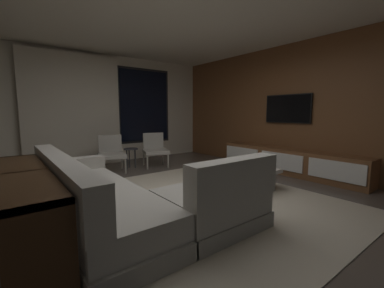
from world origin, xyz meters
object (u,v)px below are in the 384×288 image
side_stool (131,152)px  console_table_behind_couch (26,206)px  book_stack_on_coffee_table (224,167)px  accent_chair_near_window (155,148)px  coffee_table (232,178)px  mounted_tv (288,109)px  sectional_couch (126,201)px  media_console (289,162)px  accent_chair_by_curtain (111,151)px

side_stool → console_table_behind_couch: 3.41m
side_stool → book_stack_on_coffee_table: bearing=-77.9°
accent_chair_near_window → side_stool: 0.58m
book_stack_on_coffee_table → side_stool: (-0.53, 2.46, -0.01)m
coffee_table → console_table_behind_couch: console_table_behind_couch is taller
mounted_tv → accent_chair_near_window: bearing=131.8°
sectional_couch → coffee_table: bearing=7.2°
media_console → mounted_tv: 1.13m
side_stool → sectional_couch: bearing=-115.0°
mounted_tv → accent_chair_by_curtain: bearing=142.7°
accent_chair_near_window → accent_chair_by_curtain: 1.03m
book_stack_on_coffee_table → accent_chair_by_curtain: (-0.98, 2.45, 0.05)m
book_stack_on_coffee_table → media_console: (1.84, -0.05, -0.13)m
accent_chair_by_curtain → side_stool: size_ratio=1.70×
sectional_couch → accent_chair_by_curtain: sectional_couch is taller
accent_chair_by_curtain → console_table_behind_couch: bearing=-123.7°
coffee_table → media_console: 1.70m
sectional_couch → coffee_table: size_ratio=2.16×
book_stack_on_coffee_table → accent_chair_near_window: size_ratio=0.28×
accent_chair_near_window → accent_chair_by_curtain: (-1.02, 0.08, 0.00)m
coffee_table → media_console: (1.70, -0.01, 0.06)m
coffee_table → media_console: bearing=-0.4°
console_table_behind_couch → accent_chair_by_curtain: bearing=56.3°
coffee_table → accent_chair_by_curtain: bearing=114.5°
accent_chair_near_window → media_console: (1.80, -2.41, -0.18)m
side_stool → console_table_behind_couch: (-2.19, -2.61, 0.04)m
sectional_couch → media_console: size_ratio=0.81×
sectional_couch → console_table_behind_couch: sectional_couch is taller
accent_chair_by_curtain → mounted_tv: size_ratio=0.75×
accent_chair_near_window → mounted_tv: size_ratio=0.75×
side_stool → mounted_tv: bearing=-42.2°
book_stack_on_coffee_table → media_console: 1.85m
sectional_couch → accent_chair_near_window: bearing=55.1°
book_stack_on_coffee_table → media_console: bearing=-1.4°
sectional_couch → accent_chair_near_window: sectional_couch is taller
accent_chair_near_window → console_table_behind_couch: (-2.76, -2.52, -0.02)m
sectional_couch → mounted_tv: size_ratio=2.41×
accent_chair_near_window → coffee_table: bearing=-87.4°
accent_chair_near_window → side_stool: bearing=170.5°
book_stack_on_coffee_table → console_table_behind_couch: console_table_behind_couch is taller
book_stack_on_coffee_table → mounted_tv: mounted_tv is taller
coffee_table → accent_chair_near_window: bearing=92.6°
mounted_tv → coffee_table: bearing=-174.3°
mounted_tv → sectional_couch: bearing=-173.6°
accent_chair_near_window → mounted_tv: 3.11m
mounted_tv → console_table_behind_couch: (-4.74, -0.30, -0.94)m
media_console → console_table_behind_couch: bearing=-178.7°
side_stool → mounted_tv: mounted_tv is taller
coffee_table → side_stool: bearing=105.1°
side_stool → media_console: media_console is taller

